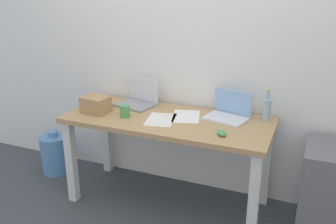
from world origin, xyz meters
TOP-DOWN VIEW (x-y plane):
  - ground_plane at (0.00, 0.00)m, footprint 8.00×8.00m
  - back_wall at (0.00, 0.40)m, footprint 5.20×0.08m
  - desk at (0.00, 0.00)m, footprint 1.63×0.69m
  - laptop_left at (-0.37, 0.20)m, footprint 0.36×0.30m
  - laptop_right at (0.44, 0.17)m, footprint 0.36×0.30m
  - beer_bottle at (0.72, 0.24)m, footprint 0.06×0.06m
  - computer_mouse at (0.48, -0.17)m, footprint 0.10×0.12m
  - cardboard_box at (-0.60, -0.10)m, footprint 0.23×0.19m
  - coffee_mug at (-0.33, -0.10)m, footprint 0.08×0.08m
  - paper_sheet_near_back at (0.12, 0.09)m, footprint 0.28×0.34m
  - paper_sheet_center at (-0.04, -0.06)m, footprint 0.26×0.33m
  - water_cooler_jug at (-1.21, 0.06)m, footprint 0.27×0.27m
  - filing_cabinet at (1.23, 0.07)m, footprint 0.40×0.48m

SIDE VIEW (x-z plane):
  - ground_plane at x=0.00m, z-range 0.00..0.00m
  - water_cooler_jug at x=-1.21m, z-range -0.02..0.40m
  - filing_cabinet at x=1.23m, z-range 0.00..0.68m
  - desk at x=0.00m, z-range 0.27..1.02m
  - paper_sheet_near_back at x=0.12m, z-range 0.76..0.76m
  - paper_sheet_center at x=-0.04m, z-range 0.76..0.76m
  - computer_mouse at x=0.48m, z-range 0.76..0.79m
  - laptop_right at x=0.44m, z-range 0.69..0.91m
  - coffee_mug at x=-0.33m, z-range 0.76..0.85m
  - laptop_left at x=-0.37m, z-range 0.69..0.92m
  - cardboard_box at x=-0.60m, z-range 0.76..0.89m
  - beer_bottle at x=0.72m, z-range 0.73..0.98m
  - back_wall at x=0.00m, z-range 0.00..2.60m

